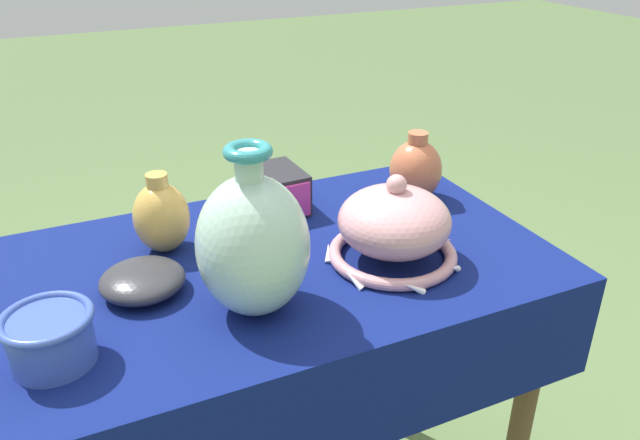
{
  "coord_description": "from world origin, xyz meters",
  "views": [
    {
      "loc": [
        -0.32,
        -0.9,
        1.35
      ],
      "look_at": [
        0.06,
        -0.08,
        0.89
      ],
      "focal_mm": 35.0,
      "sensor_mm": 36.0,
      "label": 1
    }
  ],
  "objects": [
    {
      "name": "vase_dome_bell",
      "position": [
        0.19,
        -0.09,
        0.85
      ],
      "size": [
        0.24,
        0.24,
        0.16
      ],
      "color": "#D19399",
      "rests_on": "display_table"
    },
    {
      "name": "cup_wide_cobalt",
      "position": [
        -0.37,
        -0.14,
        0.83
      ],
      "size": [
        0.12,
        0.12,
        0.08
      ],
      "color": "#3851A8",
      "rests_on": "display_table"
    },
    {
      "name": "mosaic_tile_box",
      "position": [
        0.07,
        0.18,
        0.83
      ],
      "size": [
        0.12,
        0.14,
        0.09
      ],
      "rotation": [
        0.0,
        0.0,
        0.05
      ],
      "color": "#232328",
      "rests_on": "display_table"
    },
    {
      "name": "display_table",
      "position": [
        0.0,
        -0.01,
        0.68
      ],
      "size": [
        0.97,
        0.58,
        0.79
      ],
      "color": "brown",
      "rests_on": "ground_plane"
    },
    {
      "name": "bowl_shallow_charcoal",
      "position": [
        -0.23,
        -0.01,
        0.81
      ],
      "size": [
        0.14,
        0.14,
        0.05
      ],
      "primitive_type": "ellipsoid",
      "color": "#2D2D33",
      "rests_on": "display_table"
    },
    {
      "name": "vase_tall_bulbous",
      "position": [
        -0.08,
        -0.13,
        0.9
      ],
      "size": [
        0.17,
        0.17,
        0.27
      ],
      "color": "#A8CCB7",
      "rests_on": "display_table"
    },
    {
      "name": "jar_round_terracotta",
      "position": [
        0.36,
        0.11,
        0.85
      ],
      "size": [
        0.11,
        0.11,
        0.15
      ],
      "color": "#BC6642",
      "rests_on": "display_table"
    },
    {
      "name": "jar_round_ochre",
      "position": [
        -0.17,
        0.11,
        0.85
      ],
      "size": [
        0.1,
        0.1,
        0.15
      ],
      "color": "gold",
      "rests_on": "display_table"
    },
    {
      "name": "pot_squat_porcelain",
      "position": [
        -0.03,
        0.06,
        0.82
      ],
      "size": [
        0.14,
        0.14,
        0.07
      ],
      "primitive_type": "cylinder",
      "color": "white",
      "rests_on": "display_table"
    }
  ]
}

